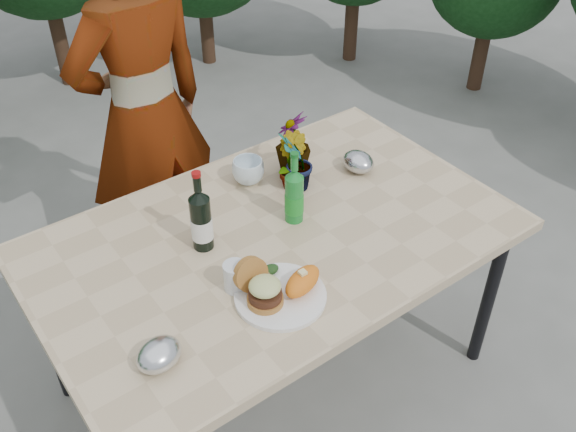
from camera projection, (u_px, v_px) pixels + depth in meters
ground at (276, 373)px, 2.64m from camera, size 80.00×80.00×0.00m
patio_table at (274, 247)px, 2.20m from camera, size 1.60×1.00×0.75m
dinner_plate at (280, 296)px, 1.93m from camera, size 0.28×0.28×0.01m
burger_stack at (261, 288)px, 1.88m from camera, size 0.11×0.16×0.11m
sweet_potato at (302, 281)px, 1.93m from camera, size 0.17×0.12×0.06m
grilled_veg at (267, 272)px, 1.99m from camera, size 0.08×0.05×0.03m
wine_bottle at (201, 220)px, 2.05m from camera, size 0.07×0.07×0.30m
sparkling_water at (294, 196)px, 2.17m from camera, size 0.07×0.07×0.27m
plastic_cup at (235, 277)px, 1.94m from camera, size 0.07×0.07×0.09m
seedling_left at (290, 162)px, 2.30m from camera, size 0.14×0.15×0.23m
seedling_mid at (296, 162)px, 2.31m from camera, size 0.15×0.15×0.22m
seedling_right at (293, 144)px, 2.39m from camera, size 0.19×0.19×0.24m
blue_bowl at (248, 171)px, 2.38m from camera, size 0.15×0.15×0.09m
foil_packet_left at (159, 354)px, 1.72m from camera, size 0.15×0.14×0.08m
foil_packet_right at (358, 162)px, 2.44m from camera, size 0.11×0.13×0.08m
person at (145, 115)px, 2.61m from camera, size 0.66×0.47×1.69m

